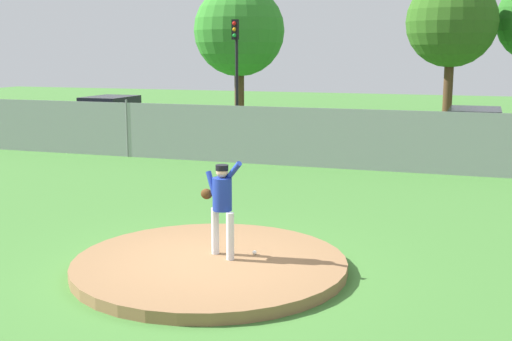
{
  "coord_description": "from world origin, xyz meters",
  "views": [
    {
      "loc": [
        3.98,
        -9.56,
        3.58
      ],
      "look_at": [
        0.17,
        1.92,
        1.35
      ],
      "focal_mm": 45.78,
      "sensor_mm": 36.0,
      "label": 1
    }
  ],
  "objects_px": {
    "pitcher_youth": "(222,200)",
    "traffic_light_near": "(236,55)",
    "parked_car_navy": "(111,117)",
    "baseball": "(255,253)",
    "traffic_cone_orange": "(240,138)",
    "parked_car_champagne": "(474,133)"
  },
  "relations": [
    {
      "from": "traffic_cone_orange",
      "to": "traffic_light_near",
      "type": "relative_size",
      "value": 0.11
    },
    {
      "from": "traffic_cone_orange",
      "to": "traffic_light_near",
      "type": "bearing_deg",
      "value": 111.49
    },
    {
      "from": "pitcher_youth",
      "to": "traffic_light_near",
      "type": "xyz_separation_m",
      "value": [
        -6.62,
        18.83,
        2.24
      ]
    },
    {
      "from": "parked_car_navy",
      "to": "baseball",
      "type": "bearing_deg",
      "value": -51.71
    },
    {
      "from": "pitcher_youth",
      "to": "baseball",
      "type": "bearing_deg",
      "value": 28.65
    },
    {
      "from": "pitcher_youth",
      "to": "traffic_cone_orange",
      "type": "xyz_separation_m",
      "value": [
        -4.62,
        13.76,
        -0.89
      ]
    },
    {
      "from": "pitcher_youth",
      "to": "parked_car_navy",
      "type": "bearing_deg",
      "value": 126.54
    },
    {
      "from": "parked_car_champagne",
      "to": "traffic_cone_orange",
      "type": "height_order",
      "value": "parked_car_champagne"
    },
    {
      "from": "baseball",
      "to": "traffic_cone_orange",
      "type": "distance_m",
      "value": 14.42
    },
    {
      "from": "pitcher_youth",
      "to": "traffic_cone_orange",
      "type": "bearing_deg",
      "value": 108.56
    },
    {
      "from": "parked_car_champagne",
      "to": "traffic_light_near",
      "type": "distance_m",
      "value": 11.93
    },
    {
      "from": "baseball",
      "to": "traffic_light_near",
      "type": "relative_size",
      "value": 0.01
    },
    {
      "from": "baseball",
      "to": "traffic_light_near",
      "type": "xyz_separation_m",
      "value": [
        -7.1,
        18.57,
        3.17
      ]
    },
    {
      "from": "parked_car_navy",
      "to": "traffic_light_near",
      "type": "bearing_deg",
      "value": 48.37
    },
    {
      "from": "traffic_light_near",
      "to": "parked_car_navy",
      "type": "bearing_deg",
      "value": -131.63
    },
    {
      "from": "parked_car_navy",
      "to": "parked_car_champagne",
      "type": "xyz_separation_m",
      "value": [
        14.56,
        -0.42,
        -0.03
      ]
    },
    {
      "from": "traffic_cone_orange",
      "to": "parked_car_champagne",
      "type": "bearing_deg",
      "value": 1.03
    },
    {
      "from": "pitcher_youth",
      "to": "parked_car_navy",
      "type": "height_order",
      "value": "pitcher_youth"
    },
    {
      "from": "baseball",
      "to": "parked_car_navy",
      "type": "bearing_deg",
      "value": 128.29
    },
    {
      "from": "baseball",
      "to": "parked_car_champagne",
      "type": "distance_m",
      "value": 14.09
    },
    {
      "from": "parked_car_navy",
      "to": "traffic_light_near",
      "type": "distance_m",
      "value": 6.56
    },
    {
      "from": "parked_car_champagne",
      "to": "traffic_light_near",
      "type": "height_order",
      "value": "traffic_light_near"
    }
  ]
}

